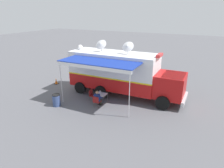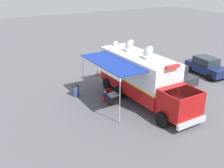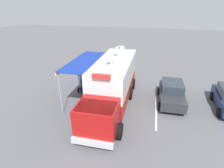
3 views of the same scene
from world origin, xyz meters
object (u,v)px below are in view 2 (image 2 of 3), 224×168
(command_truck, at_px, (143,77))
(folding_chair_at_table, at_px, (104,100))
(folding_table, at_px, (113,95))
(folding_chair_beside_table, at_px, (108,93))
(trash_bin, at_px, (76,90))
(water_bottle, at_px, (113,92))
(seated_responder, at_px, (106,98))
(traffic_cone, at_px, (98,72))
(car_behind_truck, at_px, (173,74))
(car_far_corner, at_px, (206,66))

(command_truck, relative_size, folding_chair_at_table, 10.96)
(command_truck, bearing_deg, folding_table, -17.27)
(folding_chair_beside_table, relative_size, trash_bin, 0.96)
(water_bottle, relative_size, seated_responder, 0.18)
(folding_chair_at_table, bearing_deg, traffic_cone, -112.68)
(traffic_cone, bearing_deg, water_bottle, 74.44)
(command_truck, bearing_deg, car_behind_truck, -161.71)
(folding_chair_beside_table, height_order, trash_bin, trash_bin)
(folding_table, xyz_separation_m, trash_bin, (1.93, -2.68, -0.22))
(command_truck, bearing_deg, water_bottle, -21.51)
(folding_table, xyz_separation_m, traffic_cone, (-1.75, -6.02, -0.39))
(folding_table, xyz_separation_m, seated_responder, (0.61, 0.08, -0.02))
(car_behind_truck, bearing_deg, water_bottle, 5.88)
(water_bottle, xyz_separation_m, seated_responder, (0.72, 0.22, -0.18))
(water_bottle, xyz_separation_m, folding_chair_at_table, (0.91, 0.23, -0.32))
(seated_responder, height_order, trash_bin, seated_responder)
(water_bottle, bearing_deg, seated_responder, 17.00)
(command_truck, bearing_deg, folding_chair_at_table, -11.24)
(folding_table, distance_m, folding_chair_beside_table, 0.87)
(command_truck, height_order, car_behind_truck, command_truck)
(folding_chair_beside_table, height_order, traffic_cone, folding_chair_beside_table)
(seated_responder, bearing_deg, trash_bin, -64.52)
(folding_table, bearing_deg, traffic_cone, -106.22)
(folding_chair_at_table, distance_m, car_far_corner, 11.83)
(traffic_cone, bearing_deg, car_far_corner, 150.82)
(seated_responder, height_order, car_behind_truck, car_behind_truck)
(command_truck, distance_m, folding_table, 2.63)
(trash_bin, bearing_deg, water_bottle, 128.76)
(car_far_corner, bearing_deg, seated_responder, 4.65)
(traffic_cone, xyz_separation_m, car_far_corner, (-9.23, 5.16, 0.60))
(water_bottle, height_order, folding_chair_beside_table, water_bottle)
(car_behind_truck, bearing_deg, trash_bin, -12.10)
(traffic_cone, bearing_deg, car_behind_truck, 133.87)
(water_bottle, bearing_deg, car_behind_truck, -174.12)
(seated_responder, height_order, traffic_cone, seated_responder)
(command_truck, height_order, seated_responder, command_truck)
(water_bottle, distance_m, traffic_cone, 6.13)
(command_truck, height_order, traffic_cone, command_truck)
(folding_table, xyz_separation_m, folding_chair_beside_table, (-0.09, -0.85, -0.16))
(folding_table, xyz_separation_m, car_far_corner, (-10.99, -0.86, 0.21))
(folding_table, xyz_separation_m, water_bottle, (-0.11, -0.14, 0.16))
(folding_chair_beside_table, bearing_deg, folding_table, 84.05)
(seated_responder, bearing_deg, folding_chair_at_table, 1.18)
(folding_chair_at_table, relative_size, seated_responder, 0.70)
(command_truck, distance_m, car_behind_truck, 4.91)
(command_truck, xyz_separation_m, trash_bin, (4.12, -3.36, -1.49))
(folding_chair_at_table, bearing_deg, car_behind_truck, -173.13)
(command_truck, xyz_separation_m, traffic_cone, (0.44, -6.70, -1.67))
(folding_chair_beside_table, xyz_separation_m, traffic_cone, (-1.66, -5.17, -0.23))
(trash_bin, bearing_deg, command_truck, 140.80)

